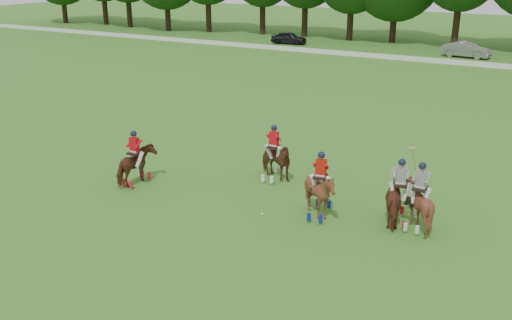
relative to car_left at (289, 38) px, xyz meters
The scene contains 10 objects.
ground 45.53m from the car_left, 68.99° to the right, with size 180.00×180.00×0.00m, color #2F691E.
boundary_rail 16.94m from the car_left, 15.41° to the right, with size 120.00×0.10×0.44m, color white.
car_left is the anchor object (origin of this frame).
car_mid 18.46m from the car_left, ahead, with size 1.51×4.34×1.43m, color gray.
polo_red_a 41.73m from the car_left, 72.64° to the right, with size 1.16×1.87×2.29m.
polo_red_b 40.40m from the car_left, 64.94° to the right, with size 1.72×1.49×2.37m.
polo_red_c 43.98m from the car_left, 62.60° to the right, with size 1.66×1.80×2.45m.
polo_stripe_a 44.52m from the car_left, 59.12° to the right, with size 1.50×2.18×2.38m.
polo_stripe_b 44.91m from the car_left, 58.38° to the right, with size 1.43×1.59×2.92m.
polo_ball 44.01m from the car_left, 65.27° to the right, with size 0.09×0.09×0.09m, color white.
Camera 1 is at (11.04, -14.02, 8.79)m, focal length 40.00 mm.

